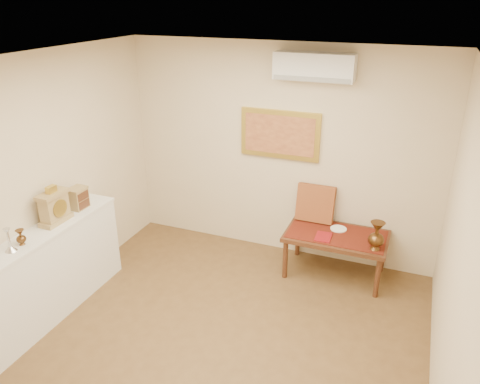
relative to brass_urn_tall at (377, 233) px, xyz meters
The scene contains 18 objects.
floor 2.27m from the brass_urn_tall, 127.96° to the right, with size 4.50×4.50×0.00m, color brown.
ceiling 2.88m from the brass_urn_tall, 127.96° to the right, with size 4.50×4.50×0.00m, color white.
wall_back 1.55m from the brass_urn_tall, 156.74° to the left, with size 4.00×0.02×2.70m, color beige.
wall_left 3.76m from the brass_urn_tall, 153.05° to the right, with size 0.02×4.50×2.70m, color beige.
wall_right 1.91m from the brass_urn_tall, 67.86° to the right, with size 0.02×4.50×2.70m, color beige.
candlestick 3.75m from the brass_urn_tall, 146.64° to the right, with size 0.11×0.11×0.24m, color silver, non-canonical shape.
brass_urn_small 3.68m from the brass_urn_tall, 148.29° to the right, with size 0.09×0.09×0.21m, color brown, non-canonical shape.
table_cloth 0.54m from the brass_urn_tall, 157.24° to the left, with size 1.14×0.59×0.01m, color #5F1C0F.
brass_urn_tall is the anchor object (origin of this frame).
plate 0.60m from the brass_urn_tall, 145.60° to the left, with size 0.20×0.20×0.01m, color white.
menu 0.63m from the brass_urn_tall, behind, with size 0.18×0.25×0.01m, color maroon.
cushion 0.92m from the brass_urn_tall, 150.35° to the left, with size 0.47×0.10×0.47m, color maroon.
display_ledge 3.57m from the brass_urn_tall, 151.78° to the right, with size 0.37×2.02×0.98m.
mantel_clock 3.47m from the brass_urn_tall, 155.62° to the right, with size 0.17×0.36×0.41m.
wooden_chest 3.34m from the brass_urn_tall, 161.46° to the right, with size 0.16×0.21×0.24m.
low_table 0.58m from the brass_urn_tall, 157.24° to the left, with size 1.20×0.70×0.55m.
painting 1.65m from the brass_urn_tall, 157.75° to the left, with size 1.00×0.06×0.60m.
ac_unit 1.97m from the brass_urn_tall, 154.65° to the left, with size 0.90×0.25×0.30m.
Camera 1 is at (1.59, -3.11, 3.22)m, focal length 35.00 mm.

